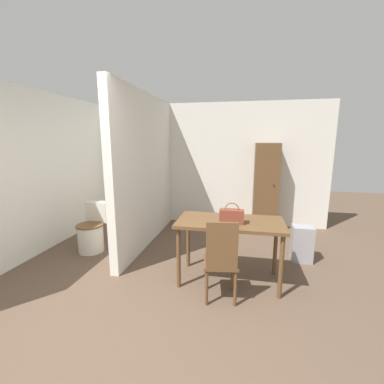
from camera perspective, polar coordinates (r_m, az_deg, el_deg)
ground_plane at (r=2.57m, az=-16.19°, el=-31.65°), size 16.00×16.00×0.00m
wall_back at (r=5.49m, az=1.36°, el=6.16°), size 5.26×0.12×2.50m
wall_left at (r=4.72m, az=-30.53°, el=3.79°), size 0.12×4.69×2.50m
partition_wall at (r=4.40m, az=-10.08°, el=4.75°), size 0.12×2.51×2.50m
dining_table at (r=3.19m, az=8.43°, el=-7.88°), size 1.28×0.66×0.79m
wooden_chair at (r=2.85m, az=6.47°, el=-14.61°), size 0.41×0.41×0.94m
toilet at (r=4.46m, az=-21.22°, el=-8.12°), size 0.41×0.56×0.75m
handbag at (r=3.05m, az=8.83°, el=-5.28°), size 0.28×0.12×0.25m
wooden_cabinet at (r=5.20m, az=16.06°, el=1.00°), size 0.45×0.43×1.70m
space_heater at (r=4.14m, az=23.24°, el=-10.52°), size 0.29×0.23×0.53m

